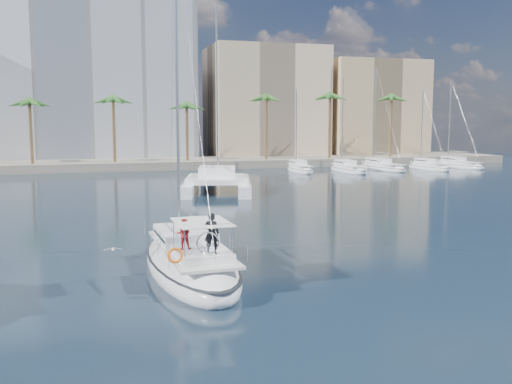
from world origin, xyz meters
name	(u,v)px	position (x,y,z in m)	size (l,w,h in m)	color
ground	(260,256)	(0.00, 0.00, 0.00)	(160.00, 160.00, 0.00)	black
quay	(147,163)	(0.00, 61.00, 0.60)	(120.00, 14.00, 1.20)	gray
building_modern	(65,79)	(-12.00, 73.00, 14.00)	(42.00, 16.00, 28.00)	silver
building_beige	(265,105)	(22.00, 70.00, 10.00)	(20.00, 14.00, 20.00)	beige
building_tan_right	(371,111)	(42.00, 68.00, 9.00)	(18.00, 12.00, 18.00)	tan
palm_centre	(148,99)	(0.00, 57.00, 10.28)	(3.60, 3.60, 12.30)	brown
palm_right	(359,102)	(34.00, 57.00, 10.28)	(3.60, 3.60, 12.30)	brown
main_sloop	(190,262)	(-4.16, -2.38, 0.53)	(4.20, 11.89, 17.44)	white
catamaran	(217,180)	(3.94, 28.30, 1.18)	(9.63, 14.44, 19.14)	white
seagull	(113,249)	(-7.51, 1.41, 0.54)	(0.94, 0.40, 0.17)	silver
moored_yacht_a	(300,172)	(20.00, 47.00, 0.00)	(2.72, 9.35, 11.90)	white
moored_yacht_b	(348,172)	(26.50, 45.00, 0.00)	(3.14, 10.78, 13.72)	white
moored_yacht_c	(382,170)	(33.00, 47.00, 0.00)	(3.55, 12.21, 15.54)	white
moored_yacht_d	(428,170)	(39.50, 45.00, 0.00)	(2.72, 9.35, 11.90)	white
moored_yacht_e	(458,168)	(46.00, 47.00, 0.00)	(3.14, 10.78, 13.72)	white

